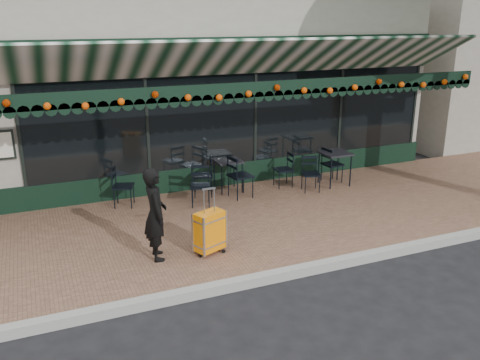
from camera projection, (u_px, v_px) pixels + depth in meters
name	position (u px, v px, depth m)	size (l,w,h in m)	color
ground	(278.00, 277.00, 7.66)	(80.00, 80.00, 0.00)	black
sidewalk	(229.00, 225.00, 9.39)	(18.00, 4.00, 0.15)	brown
curb	(281.00, 275.00, 7.56)	(18.00, 0.16, 0.15)	#9E9E99
restaurant_building	(150.00, 73.00, 13.84)	(12.00, 9.60, 4.50)	gray
woman	(155.00, 214.00, 7.73)	(0.53, 0.35, 1.46)	black
suitcase	(210.00, 232.00, 8.00)	(0.54, 0.42, 1.08)	orange
cafe_table_a	(335.00, 156.00, 11.20)	(0.61, 0.61, 0.75)	black
cafe_table_b	(228.00, 163.00, 10.81)	(0.56, 0.56, 0.69)	black
chair_a_left	(283.00, 170.00, 11.15)	(0.38, 0.38, 0.76)	black
chair_a_right	(332.00, 165.00, 11.46)	(0.41, 0.41, 0.81)	black
chair_a_front	(311.00, 174.00, 10.85)	(0.38, 0.38, 0.76)	black
chair_b_left	(203.00, 176.00, 10.60)	(0.43, 0.43, 0.85)	black
chair_b_right	(241.00, 176.00, 10.48)	(0.45, 0.45, 0.90)	black
chair_b_front	(200.00, 186.00, 10.02)	(0.40, 0.40, 0.80)	black
chair_solo	(123.00, 187.00, 9.99)	(0.40, 0.40, 0.80)	black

